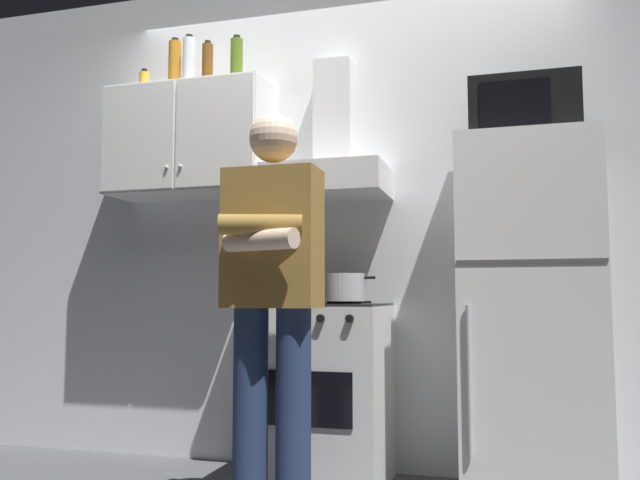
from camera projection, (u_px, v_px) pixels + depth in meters
The scene contains 13 objects.
back_wall_tiled at pixel (350, 213), 3.52m from camera, with size 4.80×0.10×2.70m, color white.
upper_cabinet at pixel (190, 141), 3.57m from camera, with size 0.90×0.37×0.60m.
stove_oven at pixel (324, 393), 3.11m from camera, with size 0.60×0.62×0.87m.
range_hood at pixel (330, 160), 3.34m from camera, with size 0.60×0.44×0.75m.
refrigerator at pixel (529, 318), 2.89m from camera, with size 0.60×0.62×1.60m.
microwave at pixel (523, 113), 2.99m from camera, with size 0.48×0.37×0.28m.
person_standing at pixel (272, 295), 2.59m from camera, with size 0.38×0.33×1.64m.
cooking_pot at pixel (344, 287), 3.01m from camera, with size 0.29×0.19×0.13m.
bottle_spice_jar at pixel (144, 82), 3.68m from camera, with size 0.06×0.06×0.14m.
bottle_vodka_clear at pixel (189, 63), 3.63m from camera, with size 0.07×0.07×0.31m.
bottle_beer_brown at pixel (207, 65), 3.57m from camera, with size 0.06×0.06×0.26m.
bottle_olive_oil at pixel (237, 61), 3.53m from camera, with size 0.07×0.07×0.27m.
bottle_liquor_amber at pixel (175, 66), 3.68m from camera, with size 0.07×0.07×0.31m.
Camera 1 is at (0.79, -2.80, 0.89)m, focal length 36.37 mm.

